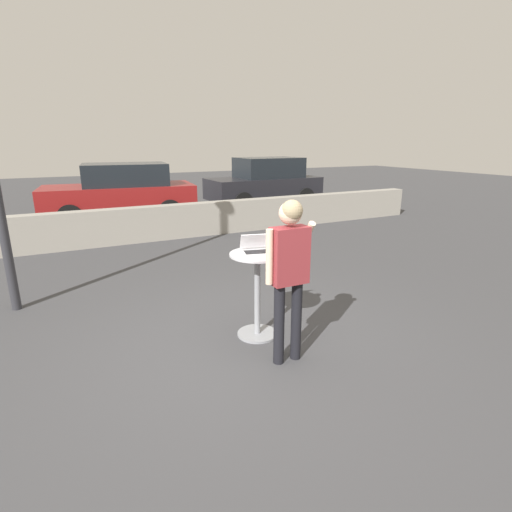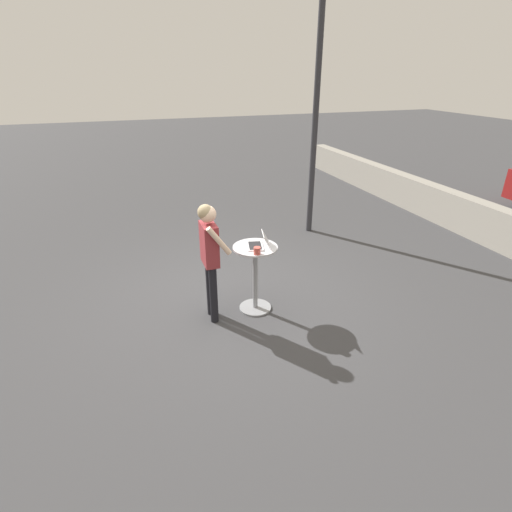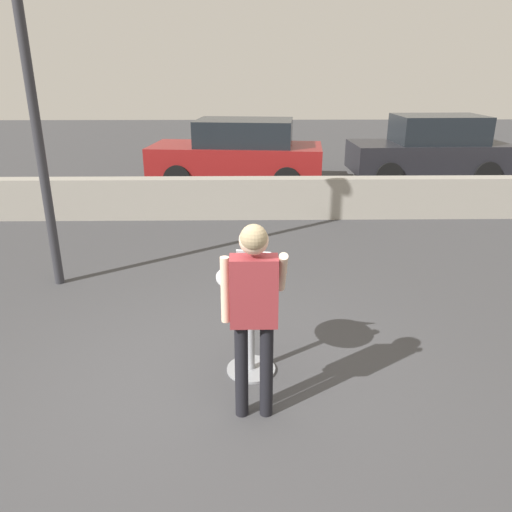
# 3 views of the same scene
# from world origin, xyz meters

# --- Properties ---
(ground_plane) EXTENTS (50.00, 50.00, 0.00)m
(ground_plane) POSITION_xyz_m (0.00, 0.00, 0.00)
(ground_plane) COLOR #3D3D3F
(pavement_kerb) EXTENTS (15.74, 0.35, 0.79)m
(pavement_kerb) POSITION_xyz_m (0.00, 5.57, 0.39)
(pavement_kerb) COLOR gray
(pavement_kerb) RESTS_ON ground_plane
(cafe_table) EXTENTS (0.63, 0.63, 1.00)m
(cafe_table) POSITION_xyz_m (0.33, 0.31, 0.61)
(cafe_table) COLOR gray
(cafe_table) RESTS_ON ground_plane
(laptop) EXTENTS (0.39, 0.38, 0.20)m
(laptop) POSITION_xyz_m (0.35, 0.36, 1.05)
(laptop) COLOR silver
(laptop) RESTS_ON cafe_table
(coffee_mug) EXTENTS (0.13, 0.09, 0.10)m
(coffee_mug) POSITION_xyz_m (0.57, 0.26, 1.05)
(coffee_mug) COLOR #C14C42
(coffee_mug) RESTS_ON cafe_table
(standing_person) EXTENTS (0.51, 0.37, 1.69)m
(standing_person) POSITION_xyz_m (0.35, -0.34, 1.07)
(standing_person) COLOR black
(standing_person) RESTS_ON ground_plane
(parked_car_near_street) EXTENTS (4.29, 2.23, 1.60)m
(parked_car_near_street) POSITION_xyz_m (0.09, 8.42, 0.81)
(parked_car_near_street) COLOR maroon
(parked_car_near_street) RESTS_ON ground_plane
(parked_car_further_down) EXTENTS (3.90, 1.86, 1.66)m
(parked_car_further_down) POSITION_xyz_m (4.92, 8.76, 0.83)
(parked_car_further_down) COLOR black
(parked_car_further_down) RESTS_ON ground_plane
(street_lamp) EXTENTS (0.32, 0.32, 4.98)m
(street_lamp) POSITION_xyz_m (-2.27, 2.46, 3.15)
(street_lamp) COLOR #2D2D33
(street_lamp) RESTS_ON ground_plane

